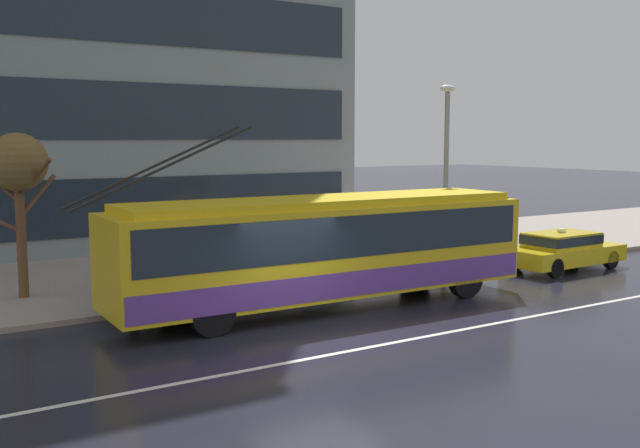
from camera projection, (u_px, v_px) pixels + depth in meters
ground_plane at (316, 338)px, 15.74m from camera, size 160.00×160.00×0.00m
sidewalk_slab at (171, 271)px, 23.31m from camera, size 80.00×10.00×0.14m
lane_centre_line at (346, 352)px, 14.72m from camera, size 72.00×0.14×0.01m
trolleybus at (326, 247)px, 18.53m from camera, size 12.18×2.65×4.67m
taxi_ahead_of_bus at (563, 249)px, 23.94m from camera, size 4.43×1.89×1.39m
bus_shelter at (258, 219)px, 21.42m from camera, size 4.02×1.70×2.42m
pedestrian_at_shelter at (143, 234)px, 19.84m from camera, size 1.30×1.30×1.94m
pedestrian_approaching_curb at (134, 244)px, 17.92m from camera, size 1.36×1.36×2.02m
pedestrian_walking_past at (188, 239)px, 19.36m from camera, size 0.93×0.93×1.98m
street_lamp at (446, 159)px, 23.39m from camera, size 0.60×0.32×5.97m
street_tree_bare at (18, 167)px, 18.76m from camera, size 1.88×1.92×4.39m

